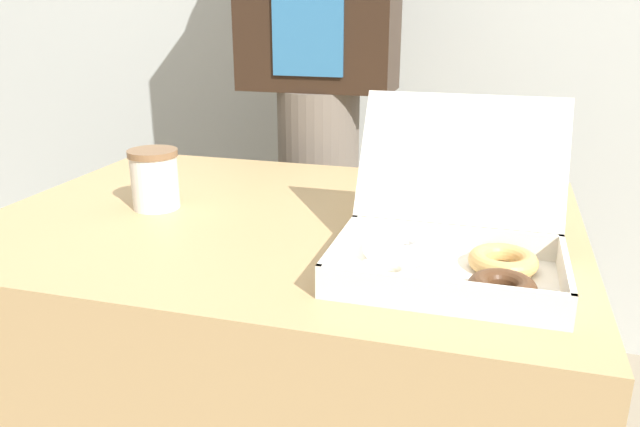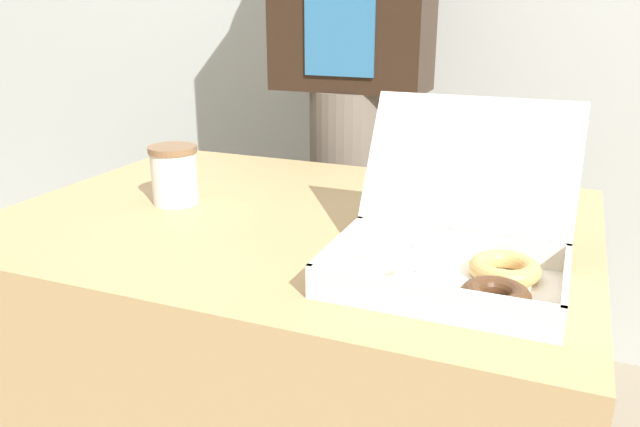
# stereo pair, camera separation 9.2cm
# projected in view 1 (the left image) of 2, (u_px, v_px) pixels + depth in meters

# --- Properties ---
(table) EXTENTS (1.07, 0.79, 0.73)m
(table) POSITION_uv_depth(u_px,v_px,m) (285.00, 386.00, 1.27)
(table) COLOR tan
(table) RESTS_ON ground_plane
(donut_box) EXTENTS (0.32, 0.33, 0.24)m
(donut_box) POSITION_uv_depth(u_px,v_px,m) (446.00, 246.00, 0.90)
(donut_box) COLOR white
(donut_box) RESTS_ON table
(coffee_cup) EXTENTS (0.09, 0.09, 0.11)m
(coffee_cup) POSITION_uv_depth(u_px,v_px,m) (155.00, 179.00, 1.18)
(coffee_cup) COLOR silver
(coffee_cup) RESTS_ON table
(person_customer) EXTENTS (0.41, 0.23, 1.68)m
(person_customer) POSITION_uv_depth(u_px,v_px,m) (318.00, 74.00, 1.68)
(person_customer) COLOR #665B51
(person_customer) RESTS_ON ground_plane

